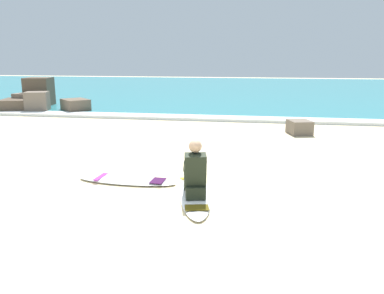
# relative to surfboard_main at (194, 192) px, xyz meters

# --- Properties ---
(ground_plane) EXTENTS (80.00, 80.00, 0.00)m
(ground_plane) POSITION_rel_surfboard_main_xyz_m (-0.50, -0.76, -0.04)
(ground_plane) COLOR beige
(sea) EXTENTS (80.00, 28.00, 0.10)m
(sea) POSITION_rel_surfboard_main_xyz_m (-0.50, 21.86, 0.01)
(sea) COLOR teal
(sea) RESTS_ON ground
(breaking_foam) EXTENTS (80.00, 0.90, 0.11)m
(breaking_foam) POSITION_rel_surfboard_main_xyz_m (-0.50, 8.16, 0.02)
(breaking_foam) COLOR white
(breaking_foam) RESTS_ON ground
(surfboard_main) EXTENTS (1.02, 2.49, 0.08)m
(surfboard_main) POSITION_rel_surfboard_main_xyz_m (0.00, 0.00, 0.00)
(surfboard_main) COLOR white
(surfboard_main) RESTS_ON ground
(surfer_seated) EXTENTS (0.49, 0.76, 0.95)m
(surfer_seated) POSITION_rel_surfboard_main_xyz_m (0.05, -0.23, 0.40)
(surfer_seated) COLOR black
(surfer_seated) RESTS_ON surfboard_main
(surfboard_spare_near) EXTENTS (1.92, 0.60, 0.08)m
(surfboard_spare_near) POSITION_rel_surfboard_main_xyz_m (-1.36, 0.45, 0.00)
(surfboard_spare_near) COLOR white
(surfboard_spare_near) RESTS_ON ground
(rock_outcrop_distant) EXTENTS (4.12, 2.94, 1.37)m
(rock_outcrop_distant) POSITION_rel_surfboard_main_xyz_m (-8.66, 9.61, 0.42)
(rock_outcrop_distant) COLOR brown
(rock_outcrop_distant) RESTS_ON ground
(shoreline_rock) EXTENTS (0.80, 0.87, 0.42)m
(shoreline_rock) POSITION_rel_surfboard_main_xyz_m (2.26, 5.84, 0.17)
(shoreline_rock) COLOR #756656
(shoreline_rock) RESTS_ON ground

